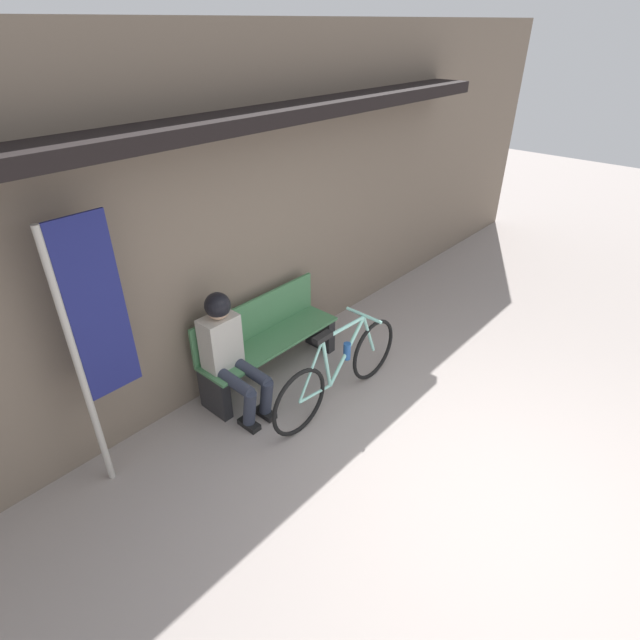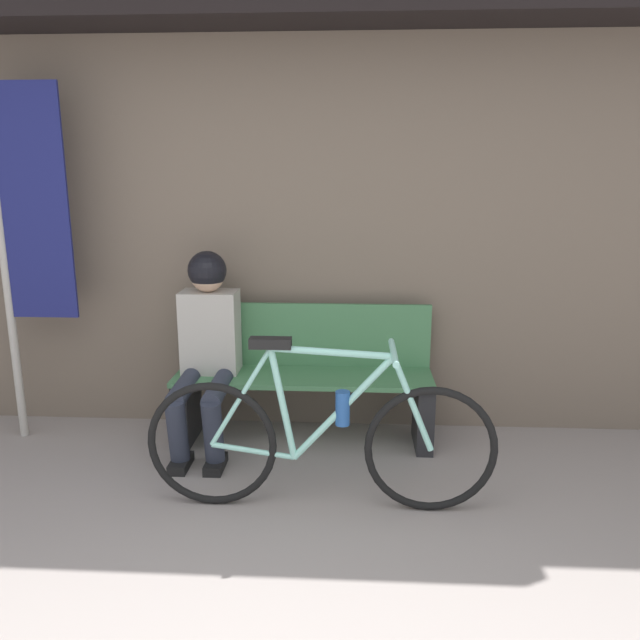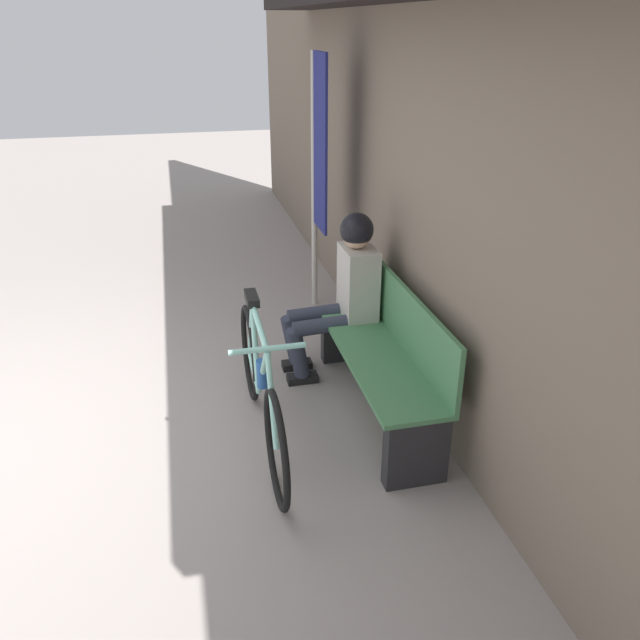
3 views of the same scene
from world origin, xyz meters
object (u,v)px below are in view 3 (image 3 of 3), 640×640
(person_seated, at_px, (344,285))
(park_bench_near, at_px, (384,358))
(bicycle, at_px, (261,389))
(banner_pole, at_px, (318,160))

(person_seated, bearing_deg, park_bench_near, 11.77)
(bicycle, bearing_deg, park_bench_near, 100.14)
(bicycle, xyz_separation_m, person_seated, (-0.72, 0.70, 0.31))
(person_seated, bearing_deg, bicycle, -44.26)
(person_seated, relative_size, banner_pole, 0.56)
(person_seated, bearing_deg, banner_pole, 176.27)
(banner_pole, bearing_deg, person_seated, -3.73)
(park_bench_near, xyz_separation_m, banner_pole, (-1.64, -0.05, 0.94))
(park_bench_near, bearing_deg, person_seated, -168.23)
(park_bench_near, distance_m, bicycle, 0.83)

